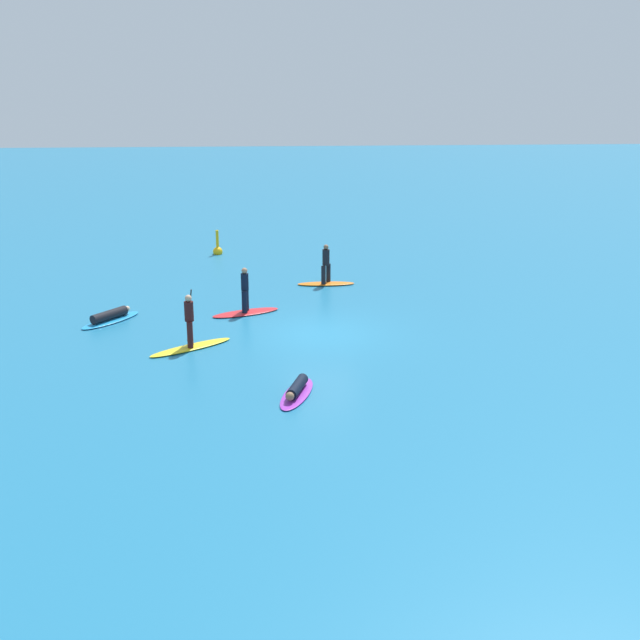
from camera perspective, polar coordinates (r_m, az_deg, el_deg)
name	(u,v)px	position (r m, az deg, el deg)	size (l,w,h in m)	color
ground_plane	(320,333)	(29.74, 0.00, -0.92)	(120.00, 120.00, 0.00)	#1E6B93
surfer_on_blue_board	(110,317)	(31.96, -14.01, 0.18)	(2.24, 2.52, 0.43)	#1E8CD1
surfer_on_yellow_board	(190,335)	(28.45, -8.78, -1.00)	(2.85, 2.24, 2.04)	yellow
surfer_on_orange_board	(326,274)	(35.79, 0.40, 3.10)	(2.42, 0.65, 1.75)	orange
surfer_on_purple_board	(297,391)	(24.49, -1.60, -4.79)	(1.42, 2.59, 0.40)	purple
surfer_on_red_board	(245,303)	(31.97, -5.07, 1.15)	(2.73, 1.71, 1.79)	red
marker_buoy	(218,250)	(41.63, -6.94, 4.73)	(0.47, 0.47, 1.30)	yellow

